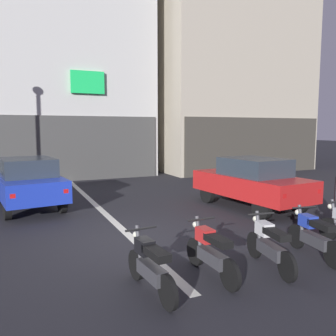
{
  "coord_description": "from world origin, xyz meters",
  "views": [
    {
      "loc": [
        -2.48,
        -7.47,
        2.59
      ],
      "look_at": [
        1.77,
        2.0,
        1.4
      ],
      "focal_mm": 37.08,
      "sensor_mm": 36.0,
      "label": 1
    }
  ],
  "objects": [
    {
      "name": "car_red_parked_kerbside",
      "position": [
        4.55,
        1.59,
        0.89
      ],
      "size": [
        2.15,
        4.25,
        1.64
      ],
      "color": "black",
      "rests_on": "ground"
    },
    {
      "name": "car_blue_crossing_near",
      "position": [
        -2.11,
        4.55,
        0.89
      ],
      "size": [
        2.28,
        4.29,
        1.64
      ],
      "color": "black",
      "rests_on": "ground"
    },
    {
      "name": "motorcycle_blue_row_right_mid",
      "position": [
        2.95,
        -2.51,
        0.46
      ],
      "size": [
        0.55,
        1.66,
        0.98
      ],
      "color": "black",
      "rests_on": "ground"
    },
    {
      "name": "motorcycle_red_row_left_mid",
      "position": [
        0.58,
        -2.46,
        0.46
      ],
      "size": [
        0.55,
        1.67,
        0.98
      ],
      "color": "black",
      "rests_on": "ground"
    },
    {
      "name": "motorcycle_black_row_leftmost",
      "position": [
        -0.6,
        -2.59,
        0.46
      ],
      "size": [
        0.55,
        1.67,
        0.98
      ],
      "color": "black",
      "rests_on": "ground"
    },
    {
      "name": "lane_centre_line",
      "position": [
        0.0,
        6.0,
        0.0
      ],
      "size": [
        0.2,
        18.0,
        0.01
      ],
      "primitive_type": "cube",
      "color": "silver",
      "rests_on": "ground"
    },
    {
      "name": "motorcycle_white_row_centre",
      "position": [
        1.77,
        -2.58,
        0.46
      ],
      "size": [
        0.55,
        1.66,
        0.98
      ],
      "color": "black",
      "rests_on": "ground"
    },
    {
      "name": "building_far_right",
      "position": [
        10.29,
        13.53,
        7.6
      ],
      "size": [
        9.56,
        9.74,
        15.22
      ],
      "color": "#B2A893",
      "rests_on": "ground"
    },
    {
      "name": "ground_plane",
      "position": [
        0.0,
        0.0,
        0.0
      ],
      "size": [
        120.0,
        120.0,
        0.0
      ],
      "primitive_type": "plane",
      "color": "#232328"
    },
    {
      "name": "car_silver_down_street",
      "position": [
        1.36,
        13.29,
        0.89
      ],
      "size": [
        2.29,
        4.3,
        1.64
      ],
      "color": "black",
      "rests_on": "ground"
    },
    {
      "name": "building_mid_block",
      "position": [
        0.28,
        13.53,
        8.97
      ],
      "size": [
        8.94,
        7.22,
        17.97
      ],
      "color": "silver",
      "rests_on": "ground"
    }
  ]
}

